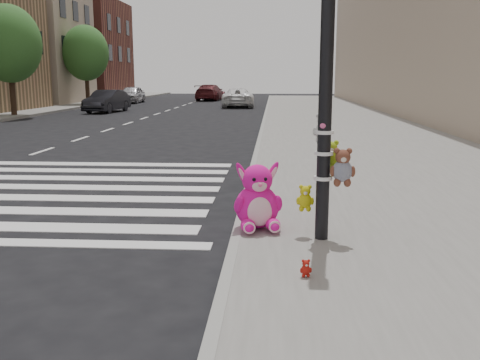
# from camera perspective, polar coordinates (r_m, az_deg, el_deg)

# --- Properties ---
(ground) EXTENTS (120.00, 120.00, 0.00)m
(ground) POSITION_cam_1_polar(r_m,az_deg,el_deg) (5.37, -19.08, -12.49)
(ground) COLOR black
(ground) RESTS_ON ground
(sidewalk_near) EXTENTS (7.00, 80.00, 0.14)m
(sidewalk_near) POSITION_cam_1_polar(r_m,az_deg,el_deg) (14.97, 15.16, 2.91)
(sidewalk_near) COLOR slate
(sidewalk_near) RESTS_ON ground
(curb_edge) EXTENTS (0.12, 80.00, 0.15)m
(curb_edge) POSITION_cam_1_polar(r_m,az_deg,el_deg) (14.67, 1.82, 3.13)
(curb_edge) COLOR gray
(curb_edge) RESTS_ON ground
(bld_far_d) EXTENTS (6.00, 8.00, 10.00)m
(bld_far_d) POSITION_cam_1_polar(r_m,az_deg,el_deg) (43.33, -20.87, 14.20)
(bld_far_d) COLOR gray
(bld_far_d) RESTS_ON ground
(bld_far_e) EXTENTS (6.00, 10.00, 9.00)m
(bld_far_e) POSITION_cam_1_polar(r_m,az_deg,el_deg) (53.53, -15.89, 13.22)
(bld_far_e) COLOR brown
(bld_far_e) RESTS_ON ground
(bld_near) EXTENTS (5.00, 60.00, 10.00)m
(bld_near) POSITION_cam_1_polar(r_m,az_deg,el_deg) (26.12, 23.63, 16.56)
(bld_near) COLOR gray
(bld_near) RESTS_ON ground
(signal_pole) EXTENTS (0.69, 0.49, 4.00)m
(signal_pole) POSITION_cam_1_polar(r_m,az_deg,el_deg) (6.37, 9.35, 7.97)
(signal_pole) COLOR black
(signal_pole) RESTS_ON sidewalk_near
(tree_far_b) EXTENTS (3.20, 3.20, 5.44)m
(tree_far_b) POSITION_cam_1_polar(r_m,az_deg,el_deg) (29.67, -23.45, 13.18)
(tree_far_b) COLOR #382619
(tree_far_b) RESTS_ON sidewalk_far
(tree_far_c) EXTENTS (3.20, 3.20, 5.44)m
(tree_far_c) POSITION_cam_1_polar(r_m,az_deg,el_deg) (39.81, -16.16, 12.87)
(tree_far_c) COLOR #382619
(tree_far_c) RESTS_ON sidewalk_far
(pink_bunny) EXTENTS (0.66, 0.74, 0.89)m
(pink_bunny) POSITION_cam_1_polar(r_m,az_deg,el_deg) (6.89, 1.88, -2.28)
(pink_bunny) COLOR #EE1498
(pink_bunny) RESTS_ON sidewalk_near
(red_teddy) EXTENTS (0.14, 0.11, 0.18)m
(red_teddy) POSITION_cam_1_polar(r_m,az_deg,el_deg) (5.37, 7.03, -9.31)
(red_teddy) COLOR #B41912
(red_teddy) RESTS_ON sidewalk_near
(car_dark_far) EXTENTS (1.85, 4.05, 1.29)m
(car_dark_far) POSITION_cam_1_polar(r_m,az_deg,el_deg) (32.32, -14.00, 8.16)
(car_dark_far) COLOR black
(car_dark_far) RESTS_ON ground
(car_white_near) EXTENTS (2.39, 4.67, 1.26)m
(car_white_near) POSITION_cam_1_polar(r_m,az_deg,el_deg) (36.70, -0.25, 8.77)
(car_white_near) COLOR white
(car_white_near) RESTS_ON ground
(car_maroon_near) EXTENTS (2.41, 4.89, 1.37)m
(car_maroon_near) POSITION_cam_1_polar(r_m,az_deg,el_deg) (46.67, -3.18, 9.31)
(car_maroon_near) COLOR #54181C
(car_maroon_near) RESTS_ON ground
(car_silver_deep) EXTENTS (1.62, 3.92, 1.33)m
(car_silver_deep) POSITION_cam_1_polar(r_m,az_deg,el_deg) (43.14, -11.49, 8.94)
(car_silver_deep) COLOR #B5B4B9
(car_silver_deep) RESTS_ON ground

